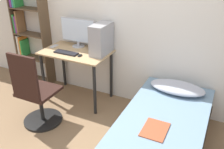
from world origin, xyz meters
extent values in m
cube|color=silver|center=(0.00, 1.46, 1.25)|extent=(8.00, 0.05, 2.50)
cube|color=tan|center=(-0.54, 1.13, 0.77)|extent=(0.98, 0.61, 0.02)
cylinder|color=black|center=(-0.98, 0.87, 0.38)|extent=(0.04, 0.04, 0.75)
cylinder|color=black|center=(-0.10, 0.87, 0.38)|extent=(0.04, 0.04, 0.75)
cylinder|color=black|center=(-0.98, 1.38, 0.38)|extent=(0.04, 0.04, 0.75)
cylinder|color=black|center=(-0.10, 1.38, 0.38)|extent=(0.04, 0.04, 0.75)
cube|color=brown|center=(-1.83, 1.32, 0.84)|extent=(0.02, 0.22, 1.69)
cube|color=brown|center=(-1.22, 1.32, 0.84)|extent=(0.02, 0.22, 1.69)
cube|color=brown|center=(-1.53, 1.32, 0.01)|extent=(0.59, 0.22, 0.02)
cube|color=brown|center=(-1.53, 1.32, 0.43)|extent=(0.59, 0.22, 0.02)
cube|color=brown|center=(-1.53, 1.32, 0.84)|extent=(0.59, 0.22, 0.02)
cube|color=brown|center=(-1.53, 1.32, 1.26)|extent=(0.59, 0.22, 0.02)
cube|color=#2870B7|center=(-1.80, 1.32, 0.19)|extent=(0.03, 0.19, 0.35)
cube|color=black|center=(-1.77, 1.32, 0.17)|extent=(0.02, 0.19, 0.31)
cube|color=orange|center=(-1.74, 1.32, 0.16)|extent=(0.02, 0.19, 0.28)
cube|color=beige|center=(-1.71, 1.32, 0.17)|extent=(0.02, 0.19, 0.29)
cube|color=beige|center=(-1.79, 1.32, 0.62)|extent=(0.04, 0.19, 0.36)
cube|color=orange|center=(-1.75, 1.32, 0.61)|extent=(0.02, 0.19, 0.35)
cube|color=green|center=(-1.72, 1.32, 0.58)|extent=(0.02, 0.19, 0.29)
cube|color=green|center=(-1.80, 1.32, 1.00)|extent=(0.02, 0.19, 0.30)
cube|color=#7A338E|center=(-1.77, 1.32, 0.99)|extent=(0.03, 0.19, 0.28)
cube|color=brown|center=(-1.73, 1.32, 1.04)|extent=(0.03, 0.19, 0.36)
cylinder|color=black|center=(-0.66, 0.41, 0.01)|extent=(0.51, 0.51, 0.03)
cylinder|color=black|center=(-0.66, 0.41, 0.24)|extent=(0.05, 0.05, 0.41)
cube|color=black|center=(-0.66, 0.41, 0.46)|extent=(0.45, 0.45, 0.04)
cube|color=black|center=(-0.66, 0.21, 0.76)|extent=(0.40, 0.04, 0.55)
cube|color=#4C3D2D|center=(0.93, 0.47, 0.11)|extent=(0.91, 1.92, 0.21)
cube|color=#708EA8|center=(0.93, 0.47, 0.34)|extent=(0.88, 1.88, 0.26)
ellipsoid|color=#B2B7C6|center=(0.93, 1.17, 0.52)|extent=(0.69, 0.36, 0.11)
cube|color=#B24C2D|center=(0.91, 0.31, 0.47)|extent=(0.24, 0.32, 0.01)
cylinder|color=#B7B7BC|center=(-0.63, 1.32, 0.78)|extent=(0.19, 0.19, 0.01)
cylinder|color=#B7B7BC|center=(-0.63, 1.32, 0.82)|extent=(0.04, 0.04, 0.07)
cube|color=#B7B7BC|center=(-0.63, 1.33, 1.02)|extent=(0.57, 0.01, 0.35)
cube|color=silver|center=(-0.63, 1.32, 1.02)|extent=(0.54, 0.01, 0.33)
cube|color=black|center=(-0.63, 1.01, 0.79)|extent=(0.35, 0.12, 0.02)
cube|color=#99999E|center=(-0.17, 1.22, 0.99)|extent=(0.19, 0.39, 0.42)
ellipsoid|color=black|center=(-0.40, 1.01, 0.79)|extent=(0.06, 0.09, 0.02)
cube|color=#B7B7BC|center=(-0.95, 1.16, 0.78)|extent=(0.07, 0.14, 0.01)
camera|label=1|loc=(1.38, -1.67, 2.08)|focal=40.00mm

